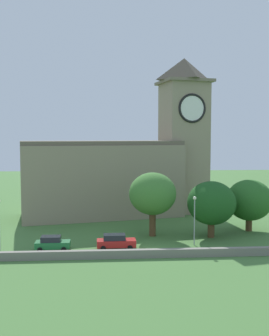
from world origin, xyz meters
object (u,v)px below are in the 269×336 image
(tree_riverside_east, at_px, (153,194))
(tree_riverside_west, at_px, (211,203))
(church, at_px, (126,165))
(car_green, at_px, (52,243))
(car_red, at_px, (116,242))
(streetlamp_west_mid, at_px, (194,212))
(tree_churchyard, at_px, (249,200))

(tree_riverside_east, distance_m, tree_riverside_west, 8.04)
(tree_riverside_east, relative_size, tree_riverside_west, 1.15)
(church, relative_size, car_green, 8.27)
(car_red, xyz_separation_m, streetlamp_west_mid, (9.92, 1.20, 3.28))
(streetlamp_west_mid, distance_m, tree_churchyard, 11.85)
(car_red, xyz_separation_m, tree_riverside_west, (13.04, 4.90, 3.76))
(church, bearing_deg, car_green, -114.23)
(church, height_order, tree_riverside_east, church)
(streetlamp_west_mid, bearing_deg, tree_riverside_west, 49.86)
(tree_riverside_east, xyz_separation_m, tree_churchyard, (14.29, 2.05, -1.34))
(church, xyz_separation_m, tree_riverside_west, (10.68, -17.16, -4.01))
(streetlamp_west_mid, xyz_separation_m, tree_riverside_west, (3.12, 3.71, 0.48))
(car_red, bearing_deg, car_green, -179.18)
(tree_riverside_west, bearing_deg, streetlamp_west_mid, -130.14)
(car_green, bearing_deg, streetlamp_west_mid, 4.26)
(church, distance_m, streetlamp_west_mid, 22.64)
(car_green, height_order, tree_churchyard, tree_churchyard)
(tree_churchyard, bearing_deg, tree_riverside_east, -171.83)
(church, xyz_separation_m, car_green, (-9.98, -22.17, -7.81))
(church, bearing_deg, tree_riverside_west, -58.10)
(car_green, distance_m, tree_riverside_west, 21.60)
(car_green, distance_m, tree_riverside_east, 15.09)
(church, relative_size, car_red, 7.15)
(tree_riverside_east, distance_m, tree_churchyard, 14.50)
(car_red, height_order, tree_churchyard, tree_churchyard)
(car_red, distance_m, tree_churchyard, 21.43)
(church, relative_size, tree_riverside_west, 4.44)
(tree_riverside_east, bearing_deg, church, 100.05)
(car_green, relative_size, tree_churchyard, 0.55)
(tree_churchyard, bearing_deg, tree_riverside_west, -152.73)
(car_green, bearing_deg, church, 65.77)
(tree_riverside_west, bearing_deg, tree_riverside_east, 170.88)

